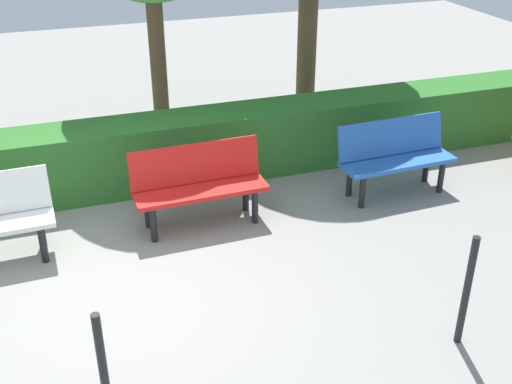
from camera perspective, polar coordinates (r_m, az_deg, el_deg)
ground_plane at (r=6.00m, az=-12.64°, el=-8.61°), size 21.14×21.14×0.00m
bench_blue at (r=7.48m, az=12.40°, el=3.34°), size 1.37×0.52×0.86m
bench_red at (r=6.69m, az=-5.20°, el=0.89°), size 1.41×0.49×0.86m
hedge_row at (r=7.65m, az=-7.18°, el=3.80°), size 17.14×0.65×0.82m
railing_post_mid at (r=5.27m, az=18.47°, el=-8.50°), size 0.06×0.06×1.00m
railing_post_far at (r=4.43m, az=-13.56°, el=-15.75°), size 0.06×0.06×1.00m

